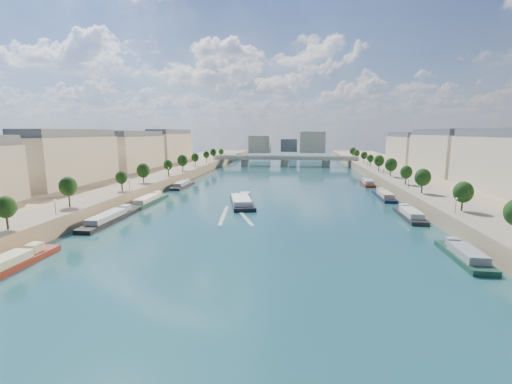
# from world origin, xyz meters

# --- Properties ---
(ground) EXTENTS (700.00, 700.00, 0.00)m
(ground) POSITION_xyz_m (0.00, 100.00, 0.00)
(ground) COLOR #0D2E3D
(ground) RESTS_ON ground
(quay_left) EXTENTS (44.00, 520.00, 5.00)m
(quay_left) POSITION_xyz_m (-72.00, 100.00, 2.50)
(quay_left) COLOR #9E8460
(quay_left) RESTS_ON ground
(quay_right) EXTENTS (44.00, 520.00, 5.00)m
(quay_right) POSITION_xyz_m (72.00, 100.00, 2.50)
(quay_right) COLOR #9E8460
(quay_right) RESTS_ON ground
(pave_left) EXTENTS (14.00, 520.00, 0.10)m
(pave_left) POSITION_xyz_m (-57.00, 100.00, 5.05)
(pave_left) COLOR gray
(pave_left) RESTS_ON quay_left
(pave_right) EXTENTS (14.00, 520.00, 0.10)m
(pave_right) POSITION_xyz_m (57.00, 100.00, 5.05)
(pave_right) COLOR gray
(pave_right) RESTS_ON quay_right
(trees_left) EXTENTS (4.80, 268.80, 8.26)m
(trees_left) POSITION_xyz_m (-55.00, 102.00, 10.48)
(trees_left) COLOR #382B1E
(trees_left) RESTS_ON ground
(trees_right) EXTENTS (4.80, 268.80, 8.26)m
(trees_right) POSITION_xyz_m (55.00, 110.00, 10.48)
(trees_right) COLOR #382B1E
(trees_right) RESTS_ON ground
(lamps_left) EXTENTS (0.36, 200.36, 4.28)m
(lamps_left) POSITION_xyz_m (-52.50, 90.00, 7.78)
(lamps_left) COLOR black
(lamps_left) RESTS_ON ground
(lamps_right) EXTENTS (0.36, 200.36, 4.28)m
(lamps_right) POSITION_xyz_m (52.50, 105.00, 7.78)
(lamps_right) COLOR black
(lamps_right) RESTS_ON ground
(buildings_left) EXTENTS (16.00, 226.00, 23.20)m
(buildings_left) POSITION_xyz_m (-85.00, 112.00, 16.45)
(buildings_left) COLOR beige
(buildings_left) RESTS_ON ground
(buildings_right) EXTENTS (16.00, 226.00, 23.20)m
(buildings_right) POSITION_xyz_m (85.00, 112.00, 16.45)
(buildings_right) COLOR beige
(buildings_right) RESTS_ON ground
(skyline) EXTENTS (79.00, 42.00, 22.00)m
(skyline) POSITION_xyz_m (3.19, 319.52, 14.66)
(skyline) COLOR beige
(skyline) RESTS_ON ground
(bridge) EXTENTS (112.00, 12.00, 8.15)m
(bridge) POSITION_xyz_m (0.00, 221.11, 5.08)
(bridge) COLOR #C1B79E
(bridge) RESTS_ON ground
(tour_barge) EXTENTS (13.82, 27.71, 3.70)m
(tour_barge) POSITION_xyz_m (-10.08, 72.56, 0.99)
(tour_barge) COLOR black
(tour_barge) RESTS_ON ground
(wake) EXTENTS (13.77, 25.95, 0.04)m
(wake) POSITION_xyz_m (-10.08, 55.93, 0.02)
(wake) COLOR silver
(wake) RESTS_ON ground
(moored_barges_left) EXTENTS (5.00, 152.53, 3.60)m
(moored_barges_left) POSITION_xyz_m (-45.50, 42.01, 0.84)
(moored_barges_left) COLOR #181B36
(moored_barges_left) RESTS_ON ground
(moored_barges_right) EXTENTS (5.00, 162.77, 3.60)m
(moored_barges_right) POSITION_xyz_m (45.50, 55.10, 0.84)
(moored_barges_right) COLOR black
(moored_barges_right) RESTS_ON ground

